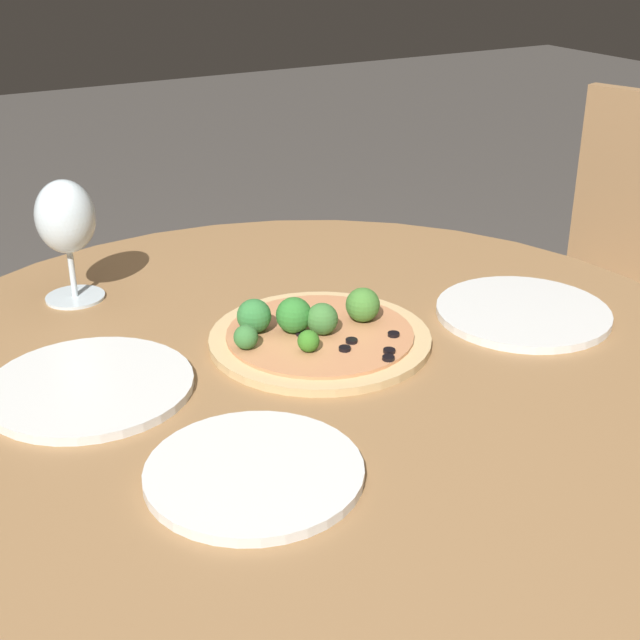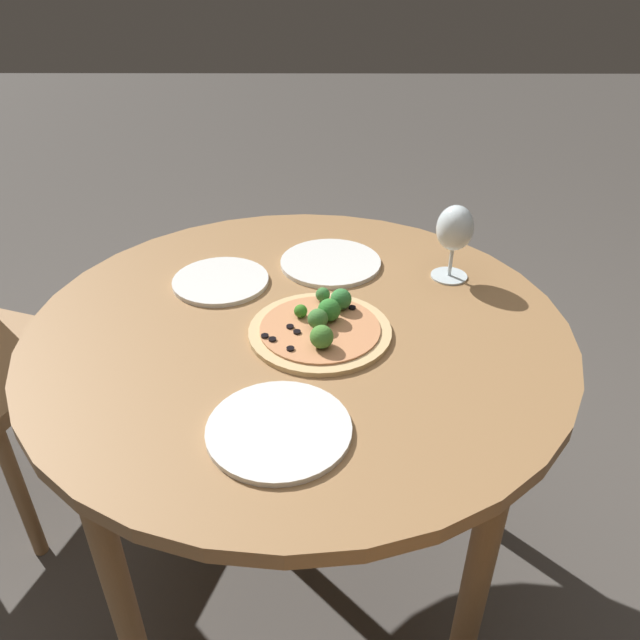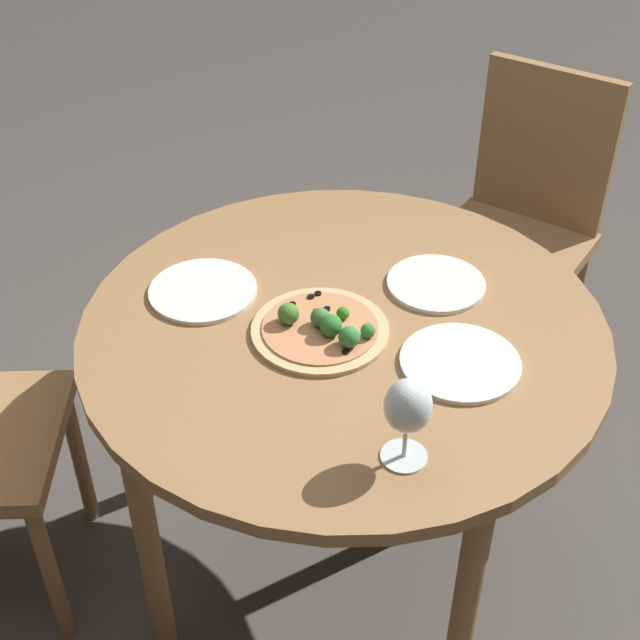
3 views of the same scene
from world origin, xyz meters
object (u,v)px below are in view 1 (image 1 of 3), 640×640
object	(u,v)px
plate_near	(254,472)
plate_side	(523,312)
wine_glass	(66,220)
pizza	(316,332)
chair_2	(626,325)
plate_far	(90,386)

from	to	relation	value
plate_near	plate_side	world-z (taller)	same
wine_glass	plate_side	distance (m)	0.60
pizza	wine_glass	world-z (taller)	wine_glass
chair_2	pizza	bearing A→B (deg)	-92.29
pizza	plate_near	world-z (taller)	pizza
wine_glass	plate_side	xyz separation A→B (m)	(-0.48, 0.34, -0.10)
plate_side	plate_near	bearing A→B (deg)	18.37
pizza	plate_far	xyz separation A→B (m)	(0.27, -0.02, -0.01)
chair_2	plate_far	bearing A→B (deg)	-96.96
wine_glass	plate_far	bearing A→B (deg)	77.85
plate_far	pizza	bearing A→B (deg)	175.87
pizza	plate_near	bearing A→B (deg)	49.09
wine_glass	plate_side	world-z (taller)	wine_glass
wine_glass	plate_side	bearing A→B (deg)	145.04
pizza	wine_glass	xyz separation A→B (m)	(0.21, -0.27, 0.10)
chair_2	pizza	world-z (taller)	chair_2
chair_2	plate_side	xyz separation A→B (m)	(0.53, 0.28, 0.26)
chair_2	plate_near	distance (m)	1.10
pizza	plate_far	world-z (taller)	pizza
chair_2	plate_side	distance (m)	0.65
wine_glass	plate_far	size ratio (longest dim) A/B	0.73
pizza	plate_near	xyz separation A→B (m)	(0.19, 0.21, -0.01)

